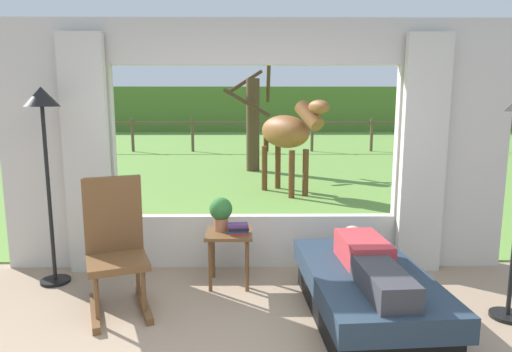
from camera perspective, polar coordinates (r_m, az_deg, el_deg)
The scene contains 15 objects.
back_wall_with_window at distance 4.71m, azimuth -0.06°, elevation 3.33°, with size 5.20×0.12×2.55m.
curtain_panel_left at distance 4.86m, azimuth -20.41°, elevation 2.34°, with size 0.44×0.10×2.40m, color beige.
curtain_panel_right at distance 4.89m, azimuth 20.18°, elevation 2.40°, with size 0.44×0.10×2.40m, color beige.
outdoor_pasture_lawn at distance 15.68m, azimuth -0.46°, elevation 3.21°, with size 36.00×21.68×0.02m, color olive.
distant_hill_ridge at distance 25.42m, azimuth -0.53°, elevation 8.37°, with size 36.00×2.00×2.40m, color #557B30.
recliner_sofa at distance 3.88m, azimuth 13.59°, elevation -14.14°, with size 1.01×1.76×0.42m.
reclining_person at distance 3.73m, azimuth 13.97°, elevation -10.17°, with size 0.38×1.44×0.22m.
rocking_chair at distance 4.05m, azimuth -17.16°, elevation -8.36°, with size 0.67×0.80×1.12m.
side_table at distance 4.39m, azimuth -3.37°, elevation -8.18°, with size 0.44×0.44×0.52m.
potted_plant at distance 4.37m, azimuth -4.42°, elevation -4.47°, with size 0.22×0.22×0.32m.
book_stack at distance 4.28m, azimuth -2.25°, elevation -6.61°, with size 0.20×0.16×0.10m.
floor_lamp_left at distance 4.65m, azimuth -25.04°, elevation 5.64°, with size 0.32×0.32×1.88m.
horse at distance 8.37m, azimuth 3.97°, elevation 5.43°, with size 1.29×1.70×1.73m.
pasture_tree at distance 11.08m, azimuth -0.39°, elevation 6.82°, with size 1.12×1.21×2.56m.
pasture_fence_line at distance 15.27m, azimuth -0.46°, elevation 5.81°, with size 16.10×0.10×1.10m.
Camera 1 is at (-0.05, -2.42, 1.77)m, focal length 31.97 mm.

